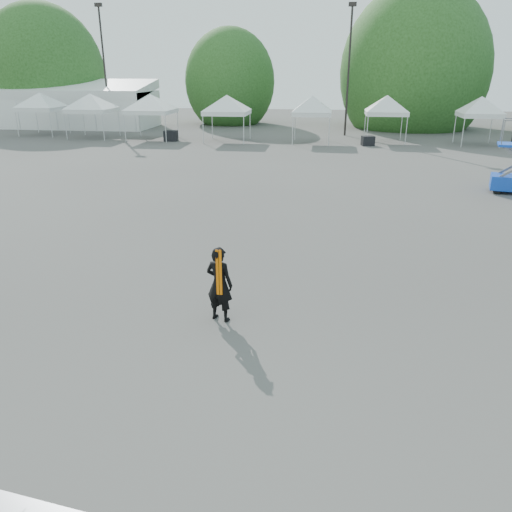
# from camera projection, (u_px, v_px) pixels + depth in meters

# --- Properties ---
(ground) EXTENTS (120.00, 120.00, 0.00)m
(ground) POSITION_uv_depth(u_px,v_px,m) (247.00, 304.00, 11.49)
(ground) COLOR #474442
(ground) RESTS_ON ground
(marquee) EXTENTS (15.00, 6.25, 4.23)m
(marquee) POSITION_uv_depth(u_px,v_px,m) (72.00, 105.00, 46.15)
(marquee) COLOR white
(marquee) RESTS_ON ground
(light_pole_west) EXTENTS (0.60, 0.25, 10.30)m
(light_pole_west) POSITION_uv_depth(u_px,v_px,m) (104.00, 61.00, 43.36)
(light_pole_west) COLOR black
(light_pole_west) RESTS_ON ground
(light_pole_east) EXTENTS (0.60, 0.25, 9.80)m
(light_pole_east) POSITION_uv_depth(u_px,v_px,m) (349.00, 63.00, 38.83)
(light_pole_east) COLOR black
(light_pole_east) RESTS_ON ground
(tree_far_w) EXTENTS (4.80, 4.80, 7.30)m
(tree_far_w) POSITION_uv_depth(u_px,v_px,m) (45.00, 75.00, 48.55)
(tree_far_w) COLOR #382314
(tree_far_w) RESTS_ON ground
(tree_mid_w) EXTENTS (4.16, 4.16, 6.33)m
(tree_mid_w) POSITION_uv_depth(u_px,v_px,m) (230.00, 82.00, 48.25)
(tree_mid_w) COLOR #382314
(tree_mid_w) RESTS_ON ground
(tree_mid_e) EXTENTS (5.12, 5.12, 7.79)m
(tree_mid_e) POSITION_uv_depth(u_px,v_px,m) (414.00, 72.00, 44.76)
(tree_mid_e) COLOR #382314
(tree_mid_e) RESTS_ON ground
(tent_a) EXTENTS (4.37, 4.37, 3.88)m
(tent_a) POSITION_uv_depth(u_px,v_px,m) (40.00, 96.00, 40.03)
(tent_a) COLOR silver
(tent_a) RESTS_ON ground
(tent_b) EXTENTS (4.54, 4.54, 3.88)m
(tent_b) POSITION_uv_depth(u_px,v_px,m) (90.00, 97.00, 38.36)
(tent_b) COLOR silver
(tent_b) RESTS_ON ground
(tent_c) EXTENTS (4.71, 4.71, 3.88)m
(tent_c) POSITION_uv_depth(u_px,v_px,m) (150.00, 98.00, 37.38)
(tent_c) COLOR silver
(tent_c) RESTS_ON ground
(tent_d) EXTENTS (4.48, 4.48, 3.88)m
(tent_d) POSITION_uv_depth(u_px,v_px,m) (227.00, 99.00, 36.38)
(tent_d) COLOR silver
(tent_d) RESTS_ON ground
(tent_e) EXTENTS (3.91, 3.91, 3.88)m
(tent_e) POSITION_uv_depth(u_px,v_px,m) (313.00, 99.00, 35.62)
(tent_e) COLOR silver
(tent_e) RESTS_ON ground
(tent_f) EXTENTS (4.12, 4.12, 3.88)m
(tent_f) POSITION_uv_depth(u_px,v_px,m) (387.00, 99.00, 35.96)
(tent_f) COLOR silver
(tent_f) RESTS_ON ground
(tent_g) EXTENTS (3.84, 3.84, 3.88)m
(tent_g) POSITION_uv_depth(u_px,v_px,m) (482.00, 100.00, 34.50)
(tent_g) COLOR silver
(tent_g) RESTS_ON ground
(man) EXTENTS (0.70, 0.56, 1.66)m
(man) POSITION_uv_depth(u_px,v_px,m) (219.00, 284.00, 10.49)
(man) COLOR black
(man) RESTS_ON ground
(crate_west) EXTENTS (1.04, 0.84, 0.76)m
(crate_west) POSITION_uv_depth(u_px,v_px,m) (171.00, 136.00, 37.44)
(crate_west) COLOR black
(crate_west) RESTS_ON ground
(crate_mid) EXTENTS (0.98, 0.83, 0.66)m
(crate_mid) POSITION_uv_depth(u_px,v_px,m) (368.00, 141.00, 35.20)
(crate_mid) COLOR black
(crate_mid) RESTS_ON ground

